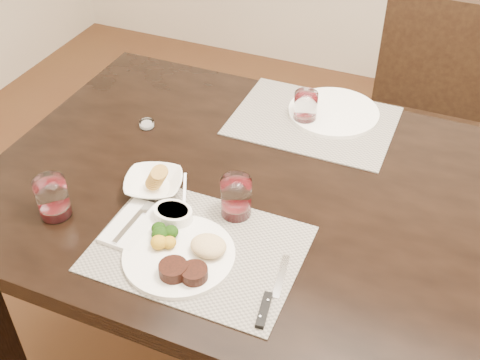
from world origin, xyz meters
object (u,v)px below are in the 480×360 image
at_px(dinner_plate, 183,255).
at_px(wine_glass_near, 236,199).
at_px(steak_knife, 268,301).
at_px(cracker_bowl, 154,184).
at_px(far_plate, 334,112).
at_px(chair_far, 423,110).

distance_m(dinner_plate, wine_glass_near, 0.19).
distance_m(steak_knife, wine_glass_near, 0.28).
height_order(dinner_plate, wine_glass_near, wine_glass_near).
distance_m(dinner_plate, cracker_bowl, 0.25).
height_order(cracker_bowl, far_plate, cracker_bowl).
bearing_deg(steak_knife, dinner_plate, 160.57).
bearing_deg(wine_glass_near, far_plate, 79.53).
bearing_deg(chair_far, steak_knife, -96.59).
xyz_separation_m(steak_knife, cracker_bowl, (-0.39, 0.23, 0.02)).
bearing_deg(cracker_bowl, chair_far, 62.83).
bearing_deg(wine_glass_near, cracker_bowl, 180.00).
height_order(chair_far, wine_glass_near, chair_far).
bearing_deg(dinner_plate, far_plate, 79.93).
distance_m(dinner_plate, far_plate, 0.71).
xyz_separation_m(chair_far, steak_knife, (-0.15, -1.27, 0.26)).
distance_m(cracker_bowl, far_plate, 0.60).
bearing_deg(far_plate, steak_knife, -84.34).
bearing_deg(far_plate, cracker_bowl, -121.80).
bearing_deg(far_plate, wine_glass_near, -100.47).
height_order(chair_far, steak_knife, chair_far).
relative_size(steak_knife, wine_glass_near, 2.08).
xyz_separation_m(dinner_plate, cracker_bowl, (-0.17, 0.18, 0.01)).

